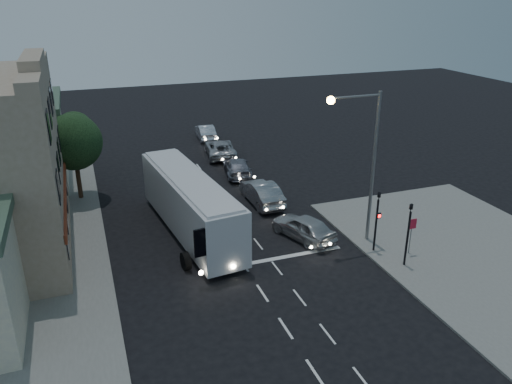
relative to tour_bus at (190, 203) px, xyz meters
name	(u,v)px	position (x,y,z in m)	size (l,w,h in m)	color
ground	(256,283)	(1.85, -6.87, -2.03)	(120.00, 120.00, 0.00)	black
sidewalk_near	(510,275)	(14.85, -10.87, -1.97)	(12.00, 24.00, 0.12)	slate
road_markings	(257,250)	(3.13, -3.56, -2.03)	(8.00, 30.55, 0.01)	silver
tour_bus	(190,203)	(0.00, 0.00, 0.00)	(3.94, 12.48, 3.76)	silver
car_suv	(303,227)	(6.33, -3.07, -1.27)	(1.79, 4.46, 1.52)	silver
car_sedan_a	(262,193)	(5.80, 2.85, -1.21)	(1.74, 4.98, 1.64)	#98989B
car_sedan_b	(237,167)	(5.96, 9.03, -1.33)	(1.96, 4.83, 1.40)	gray
car_sedan_c	(220,149)	(6.03, 14.28, -1.28)	(2.49, 5.39, 1.50)	#B1B0B4
car_extra	(206,132)	(6.19, 20.34, -1.30)	(1.56, 4.47, 1.47)	silver
traffic_signal_main	(377,214)	(9.45, -6.09, 0.39)	(0.25, 0.35, 4.10)	black
traffic_signal_side	(409,227)	(10.15, -8.07, 0.39)	(0.18, 0.15, 4.10)	black
regulatory_sign	(412,230)	(11.15, -7.10, -0.44)	(0.45, 0.12, 2.20)	slate
streetlight	(365,152)	(9.19, -4.67, 3.70)	(3.32, 0.44, 9.00)	slate
low_building_north	(0,143)	(-11.65, 13.13, 1.36)	(9.40, 9.40, 6.50)	#B0AB9E
street_tree	(73,139)	(-6.36, 8.16, 2.47)	(4.00, 4.00, 6.20)	black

